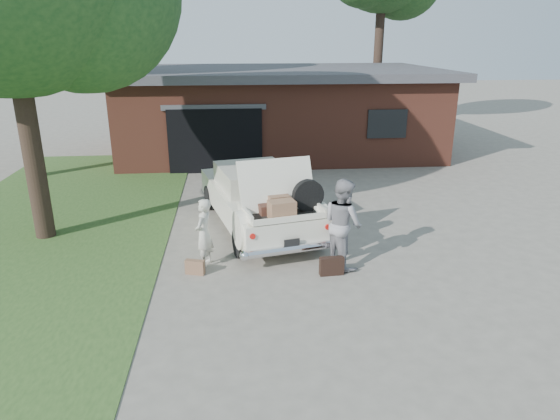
{
  "coord_description": "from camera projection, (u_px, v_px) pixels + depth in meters",
  "views": [
    {
      "loc": [
        -0.95,
        -9.05,
        4.47
      ],
      "look_at": [
        0.0,
        0.6,
        1.1
      ],
      "focal_mm": 32.0,
      "sensor_mm": 36.0,
      "label": 1
    }
  ],
  "objects": [
    {
      "name": "suitcase_right",
      "position": [
        332.0,
        266.0,
        9.86
      ],
      "size": [
        0.49,
        0.18,
        0.37
      ],
      "primitive_type": "cube",
      "rotation": [
        0.0,
        0.0,
        0.07
      ],
      "color": "black",
      "rests_on": "ground"
    },
    {
      "name": "suitcase_left",
      "position": [
        195.0,
        267.0,
        9.89
      ],
      "size": [
        0.41,
        0.24,
        0.3
      ],
      "primitive_type": "cube",
      "rotation": [
        0.0,
        0.0,
        -0.31
      ],
      "color": "#855D44",
      "rests_on": "ground"
    },
    {
      "name": "grass_strip",
      "position": [
        50.0,
        227.0,
        12.37
      ],
      "size": [
        6.0,
        16.0,
        0.02
      ],
      "primitive_type": "cube",
      "color": "#2D4C1E",
      "rests_on": "ground"
    },
    {
      "name": "woman_right",
      "position": [
        343.0,
        223.0,
        10.04
      ],
      "size": [
        1.0,
        1.1,
        1.85
      ],
      "primitive_type": "imported",
      "rotation": [
        0.0,
        0.0,
        1.99
      ],
      "color": "gray",
      "rests_on": "ground"
    },
    {
      "name": "house",
      "position": [
        278.0,
        109.0,
        20.39
      ],
      "size": [
        12.8,
        7.8,
        3.3
      ],
      "color": "brown",
      "rests_on": "ground"
    },
    {
      "name": "ground",
      "position": [
        283.0,
        271.0,
        10.06
      ],
      "size": [
        90.0,
        90.0,
        0.0
      ],
      "primitive_type": "plane",
      "color": "gray",
      "rests_on": "ground"
    },
    {
      "name": "sedan",
      "position": [
        258.0,
        198.0,
        12.21
      ],
      "size": [
        3.02,
        5.35,
        2.02
      ],
      "rotation": [
        0.0,
        0.0,
        0.23
      ],
      "color": "silver",
      "rests_on": "ground"
    },
    {
      "name": "woman_left",
      "position": [
        204.0,
        233.0,
        10.09
      ],
      "size": [
        0.5,
        0.61,
        1.43
      ],
      "primitive_type": "imported",
      "rotation": [
        0.0,
        0.0,
        -1.91
      ],
      "color": "beige",
      "rests_on": "ground"
    }
  ]
}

